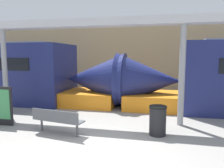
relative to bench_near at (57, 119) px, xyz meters
The scene contains 8 objects.
ground_plane 1.71m from the bench_near, 33.34° to the right, with size 60.00×60.00×0.00m, color gray.
station_wall 9.71m from the bench_near, 81.73° to the left, with size 56.00×0.20×5.00m, color tan.
bench_near is the anchor object (origin of this frame).
trash_bin 3.16m from the bench_near, 11.77° to the left, with size 0.54×0.54×0.93m.
poster_board 2.47m from the bench_near, 169.39° to the left, with size 0.96×0.07×1.40m.
support_column_near 4.49m from the bench_near, 25.81° to the left, with size 0.21×0.21×3.56m, color gray.
support_column_far 3.99m from the bench_near, 150.30° to the left, with size 0.21×0.21×3.56m, color gray.
canopy_beam 5.36m from the bench_near, 25.81° to the left, with size 28.00×0.60×0.28m, color #B7B7BC.
Camera 1 is at (1.76, -5.23, 2.45)m, focal length 35.00 mm.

